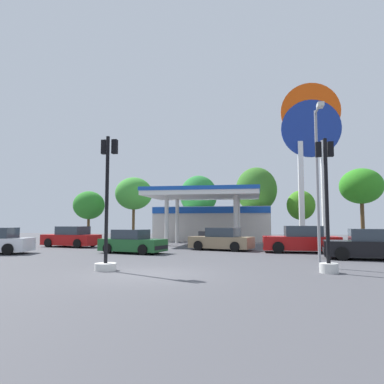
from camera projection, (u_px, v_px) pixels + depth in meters
ground_plane at (146, 274)px, 12.99m from camera, size 90.00×90.00×0.00m
gas_station at (212, 219)px, 35.27m from camera, size 11.23×12.43×4.59m
station_pole_sign at (311, 139)px, 29.46m from camera, size 4.75×0.56×13.31m
car_0 at (132, 242)px, 21.79m from camera, size 4.23×2.54×1.42m
car_1 at (222, 240)px, 24.13m from camera, size 4.47×2.86×1.49m
car_2 at (71, 238)px, 27.35m from camera, size 4.58×2.61×1.55m
car_3 at (301, 240)px, 22.36m from camera, size 4.60×2.15×1.64m
car_5 at (369, 246)px, 18.07m from camera, size 4.46×2.36×1.53m
traffic_signal_0 at (327, 222)px, 13.44m from camera, size 0.67×0.69×5.01m
traffic_signal_1 at (107, 225)px, 14.09m from camera, size 0.83×0.83×5.25m
tree_0 at (89, 205)px, 41.58m from camera, size 3.55×3.55×5.43m
tree_1 at (134, 194)px, 41.79m from camera, size 4.27×4.27×7.04m
tree_2 at (199, 195)px, 40.17m from camera, size 4.13×4.13×7.04m
tree_3 at (256, 190)px, 38.32m from camera, size 4.32×4.32×7.67m
tree_4 at (301, 205)px, 37.56m from camera, size 2.89×2.89×5.16m
tree_5 at (361, 186)px, 37.15m from camera, size 4.31×4.31×7.39m
corner_streetlamp at (318, 170)px, 14.96m from camera, size 0.24×1.48×6.60m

